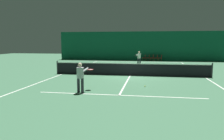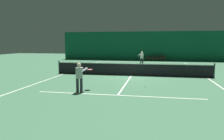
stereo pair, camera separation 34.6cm
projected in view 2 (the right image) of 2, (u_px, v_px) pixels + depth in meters
name	position (u px, v px, depth m)	size (l,w,h in m)	color
ground_plane	(131.00, 76.00, 16.83)	(60.00, 60.00, 0.00)	#386647
backdrop_curtain	(142.00, 46.00, 30.57)	(23.00, 0.12, 4.07)	#0F5138
court_line_baseline_far	(141.00, 62.00, 28.42)	(11.00, 0.10, 0.00)	silver
court_line_service_far	(138.00, 67.00, 23.06)	(8.25, 0.10, 0.00)	silver
court_line_service_near	(118.00, 95.00, 10.60)	(8.25, 0.10, 0.00)	silver
court_line_sideline_left	(64.00, 74.00, 17.87)	(0.10, 23.80, 0.00)	silver
court_line_sideline_right	(207.00, 78.00, 15.79)	(0.10, 23.80, 0.00)	silver
court_line_centre	(131.00, 76.00, 16.83)	(0.10, 12.80, 0.00)	silver
tennis_net	(131.00, 69.00, 16.77)	(12.00, 0.10, 1.07)	black
player_near	(80.00, 75.00, 11.11)	(0.71, 1.34, 1.54)	#2D2D38
player_far	(142.00, 57.00, 24.20)	(0.76, 1.35, 1.57)	#2D2D38
courtside_chair_0	(148.00, 57.00, 30.08)	(0.44, 0.44, 0.84)	brown
courtside_chair_1	(152.00, 57.00, 29.98)	(0.44, 0.44, 0.84)	brown
courtside_chair_2	(156.00, 58.00, 29.87)	(0.44, 0.44, 0.84)	brown
courtside_chair_3	(160.00, 58.00, 29.77)	(0.44, 0.44, 0.84)	brown
courtside_chair_4	(164.00, 58.00, 29.66)	(0.44, 0.44, 0.84)	brown
tennis_ball	(145.00, 86.00, 12.60)	(0.07, 0.07, 0.07)	#D1DB33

